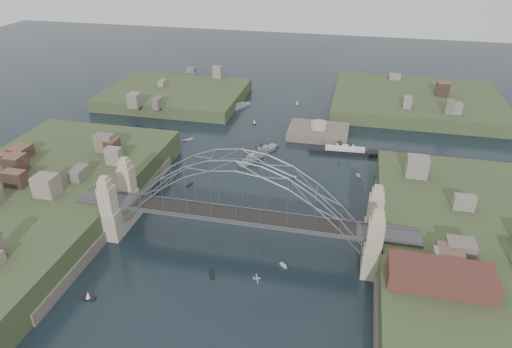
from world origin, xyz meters
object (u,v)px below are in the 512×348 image
at_px(ocean_liner, 345,151).
at_px(naval_cruiser_near, 259,154).
at_px(bridge, 239,201).
at_px(wharf_shed, 441,277).
at_px(fort_island, 318,136).
at_px(naval_cruiser_far, 238,107).

bearing_deg(ocean_liner, naval_cruiser_near, -162.49).
bearing_deg(bridge, wharf_shed, -17.65).
height_order(fort_island, naval_cruiser_far, fort_island).
relative_size(fort_island, wharf_shed, 1.10).
bearing_deg(fort_island, ocean_liner, -51.33).
bearing_deg(wharf_shed, naval_cruiser_far, 123.21).
bearing_deg(wharf_shed, bridge, 162.35).
relative_size(naval_cruiser_near, ocean_liner, 0.75).
distance_m(wharf_shed, ocean_liner, 74.54).
height_order(fort_island, naval_cruiser_near, fort_island).
bearing_deg(fort_island, wharf_shed, -69.15).
relative_size(bridge, fort_island, 3.82).
bearing_deg(naval_cruiser_far, fort_island, -29.60).
bearing_deg(naval_cruiser_near, fort_island, 51.05).
bearing_deg(naval_cruiser_near, naval_cruiser_far, 113.48).
bearing_deg(fort_island, bridge, -99.73).
distance_m(fort_island, ocean_liner, 16.94).
height_order(fort_island, ocean_liner, ocean_liner).
height_order(bridge, naval_cruiser_far, bridge).
distance_m(bridge, fort_island, 72.14).
bearing_deg(wharf_shed, fort_island, 110.85).
relative_size(bridge, naval_cruiser_near, 4.57).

